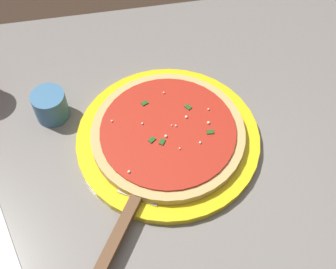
{
  "coord_description": "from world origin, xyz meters",
  "views": [
    {
      "loc": [
        0.05,
        0.47,
        1.38
      ],
      "look_at": [
        -0.03,
        0.03,
        0.75
      ],
      "focal_mm": 46.92,
      "sensor_mm": 36.0,
      "label": 1
    }
  ],
  "objects": [
    {
      "name": "ground_plane",
      "position": [
        0.0,
        0.0,
        0.0
      ],
      "size": [
        5.0,
        5.0,
        0.0
      ],
      "primitive_type": "plane",
      "color": "#38281E"
    },
    {
      "name": "restaurant_table",
      "position": [
        0.0,
        0.0,
        0.58
      ],
      "size": [
        0.98,
        0.69,
        0.73
      ],
      "color": "black",
      "rests_on": "ground_plane"
    },
    {
      "name": "serving_plate",
      "position": [
        -0.03,
        0.03,
        0.73
      ],
      "size": [
        0.33,
        0.33,
        0.02
      ],
      "primitive_type": "cylinder",
      "color": "yellow",
      "rests_on": "restaurant_table"
    },
    {
      "name": "pizza",
      "position": [
        -0.03,
        0.03,
        0.75
      ],
      "size": [
        0.27,
        0.27,
        0.02
      ],
      "color": "#DBB26B",
      "rests_on": "serving_plate"
    },
    {
      "name": "pizza_server",
      "position": [
        0.05,
        0.16,
        0.75
      ],
      "size": [
        0.16,
        0.21,
        0.01
      ],
      "color": "silver",
      "rests_on": "serving_plate"
    },
    {
      "name": "cup_small_sauce",
      "position": [
        0.17,
        -0.07,
        0.75
      ],
      "size": [
        0.06,
        0.06,
        0.06
      ],
      "primitive_type": "cylinder",
      "color": "teal",
      "rests_on": "restaurant_table"
    }
  ]
}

